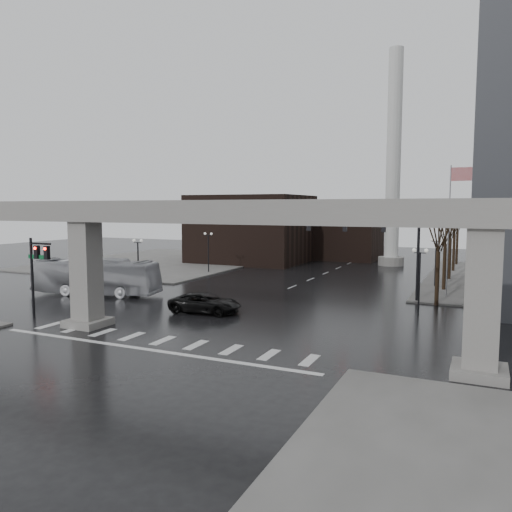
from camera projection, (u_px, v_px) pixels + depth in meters
The scene contains 22 objects.
ground at pixel (172, 337), 31.96m from camera, with size 160.00×160.00×0.00m, color black.
sidewalk_nw at pixel (163, 261), 75.31m from camera, with size 28.00×36.00×0.15m, color slate.
elevated_guideway at pixel (187, 230), 30.76m from camera, with size 48.00×2.60×8.70m.
building_far_left at pixel (252, 229), 75.27m from camera, with size 16.00×14.00×10.00m, color black.
building_far_mid at pixel (347, 234), 79.44m from camera, with size 10.00×10.00×8.00m, color black.
smokestack at pixel (393, 171), 69.77m from camera, with size 3.60×3.60×30.00m.
signal_mast_arm at pixel (374, 235), 44.66m from camera, with size 12.12×0.43×8.00m.
signal_left_pole at pixel (37, 264), 37.10m from camera, with size 2.30×0.30×6.00m.
flagpole_assembly at pixel (453, 215), 44.78m from camera, with size 2.06×0.12×12.00m.
lamp_right_0 at pixel (420, 269), 38.69m from camera, with size 1.22×0.32×5.11m.
lamp_right_1 at pixel (436, 254), 51.35m from camera, with size 1.22×0.32×5.11m.
lamp_right_2 at pixel (446, 245), 64.01m from camera, with size 1.22×0.32×5.11m.
lamp_left_0 at pixel (138, 255), 49.89m from camera, with size 1.22×0.32×5.11m.
lamp_left_1 at pixel (208, 245), 62.55m from camera, with size 1.22×0.32×5.11m.
lamp_left_2 at pixel (255, 239), 75.21m from camera, with size 1.22×0.32×5.11m.
tree_right_0 at pixel (438, 273), 41.96m from camera, with size 1.09×1.58×7.50m.
tree_right_1 at pixel (445, 262), 49.19m from camera, with size 1.09×1.61×7.67m.
tree_right_2 at pixel (450, 255), 56.42m from camera, with size 1.10×1.63×7.85m.
tree_right_3 at pixel (454, 249), 63.65m from camera, with size 1.11×1.66×8.02m.
tree_right_4 at pixel (457, 244), 70.88m from camera, with size 1.12×1.69×8.19m.
pickup_truck at pixel (205, 303), 39.12m from camera, with size 2.61×5.66×1.57m, color black.
city_bus at pixel (96, 277), 47.03m from camera, with size 2.89×12.34×3.44m, color silver.
Camera 1 is at (17.95, -26.20, 8.30)m, focal length 35.00 mm.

